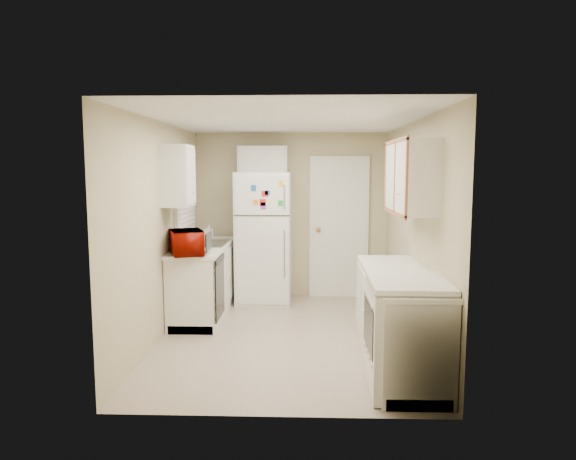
{
  "coord_description": "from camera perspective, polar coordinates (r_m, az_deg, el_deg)",
  "views": [
    {
      "loc": [
        0.2,
        -5.61,
        1.88
      ],
      "look_at": [
        0.0,
        0.5,
        1.15
      ],
      "focal_mm": 32.0,
      "sensor_mm": 36.0,
      "label": 1
    }
  ],
  "objects": [
    {
      "name": "left_counter",
      "position": [
        6.79,
        -9.25,
        -5.43
      ],
      "size": [
        0.6,
        1.8,
        0.9
      ],
      "primitive_type": "cube",
      "color": "silver",
      "rests_on": "floor"
    },
    {
      "name": "sink",
      "position": [
        6.86,
        -9.07,
        -1.82
      ],
      "size": [
        0.54,
        0.74,
        0.16
      ],
      "primitive_type": "cube",
      "color": "gray",
      "rests_on": "left_counter"
    },
    {
      "name": "cabinet_over_fridge",
      "position": [
        7.38,
        -2.81,
        7.74
      ],
      "size": [
        0.7,
        0.3,
        0.4
      ],
      "primitive_type": "cube",
      "color": "silver",
      "rests_on": "wall_back"
    },
    {
      "name": "interior_door",
      "position": [
        7.54,
        5.67,
        0.23
      ],
      "size": [
        0.86,
        0.06,
        2.08
      ],
      "primitive_type": "cube",
      "color": "white",
      "rests_on": "floor"
    },
    {
      "name": "right_counter",
      "position": [
        5.1,
        12.13,
        -9.64
      ],
      "size": [
        0.6,
        2.0,
        0.9
      ],
      "primitive_type": "cube",
      "color": "silver",
      "rests_on": "floor"
    },
    {
      "name": "microwave",
      "position": [
        5.99,
        -11.18,
        -1.29
      ],
      "size": [
        0.58,
        0.45,
        0.34
      ],
      "primitive_type": "imported",
      "rotation": [
        0.0,
        0.0,
        1.94
      ],
      "color": "#940B00",
      "rests_on": "left_counter"
    },
    {
      "name": "floor",
      "position": [
        5.92,
        -0.16,
        -11.71
      ],
      "size": [
        3.8,
        3.8,
        0.0
      ],
      "primitive_type": "plane",
      "color": "#BEAD96",
      "rests_on": "ground"
    },
    {
      "name": "upper_cabinet_right",
      "position": [
        5.22,
        13.55,
        5.74
      ],
      "size": [
        0.3,
        1.2,
        0.7
      ],
      "primitive_type": "cube",
      "color": "silver",
      "rests_on": "wall_right"
    },
    {
      "name": "ceiling",
      "position": [
        5.64,
        -0.17,
        12.1
      ],
      "size": [
        3.8,
        3.8,
        0.0
      ],
      "primitive_type": "plane",
      "color": "white",
      "rests_on": "floor"
    },
    {
      "name": "wall_left",
      "position": [
        5.87,
        -13.95,
        -0.04
      ],
      "size": [
        3.8,
        3.8,
        0.0
      ],
      "primitive_type": "plane",
      "color": "#BDB089",
      "rests_on": "floor"
    },
    {
      "name": "stove",
      "position": [
        4.56,
        13.11,
        -11.23
      ],
      "size": [
        0.66,
        0.81,
        0.96
      ],
      "primitive_type": "cube",
      "rotation": [
        0.0,
        0.0,
        -0.02
      ],
      "color": "white",
      "rests_on": "floor"
    },
    {
      "name": "dishwasher",
      "position": [
        6.15,
        -7.67,
        -6.3
      ],
      "size": [
        0.03,
        0.58,
        0.72
      ],
      "primitive_type": "cube",
      "color": "black",
      "rests_on": "floor"
    },
    {
      "name": "window_blinds",
      "position": [
        6.85,
        -11.33,
        4.34
      ],
      "size": [
        0.1,
        0.98,
        1.08
      ],
      "primitive_type": "cube",
      "color": "silver",
      "rests_on": "wall_left"
    },
    {
      "name": "wall_front",
      "position": [
        3.78,
        -1.21,
        -3.58
      ],
      "size": [
        2.8,
        2.8,
        0.0
      ],
      "primitive_type": "plane",
      "color": "#BDB089",
      "rests_on": "floor"
    },
    {
      "name": "wall_right",
      "position": [
        5.78,
        13.85,
        -0.15
      ],
      "size": [
        3.8,
        3.8,
        0.0
      ],
      "primitive_type": "plane",
      "color": "#BDB089",
      "rests_on": "floor"
    },
    {
      "name": "refrigerator",
      "position": [
        7.25,
        -2.66,
        -0.84
      ],
      "size": [
        0.77,
        0.75,
        1.83
      ],
      "primitive_type": "cube",
      "rotation": [
        0.0,
        0.0,
        -0.02
      ],
      "color": "white",
      "rests_on": "floor"
    },
    {
      "name": "soap_bottle",
      "position": [
        7.31,
        -8.79,
        -0.19
      ],
      "size": [
        0.11,
        0.12,
        0.22
      ],
      "primitive_type": "imported",
      "rotation": [
        0.0,
        0.0,
        -0.21
      ],
      "color": "white",
      "rests_on": "left_counter"
    },
    {
      "name": "upper_cabinet_left",
      "position": [
        6.01,
        -12.16,
        5.89
      ],
      "size": [
        0.3,
        0.45,
        0.7
      ],
      "primitive_type": "cube",
      "color": "silver",
      "rests_on": "wall_left"
    },
    {
      "name": "wall_back",
      "position": [
        7.54,
        0.35,
        1.64
      ],
      "size": [
        2.8,
        2.8,
        0.0
      ],
      "primitive_type": "plane",
      "color": "#BDB089",
      "rests_on": "floor"
    }
  ]
}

